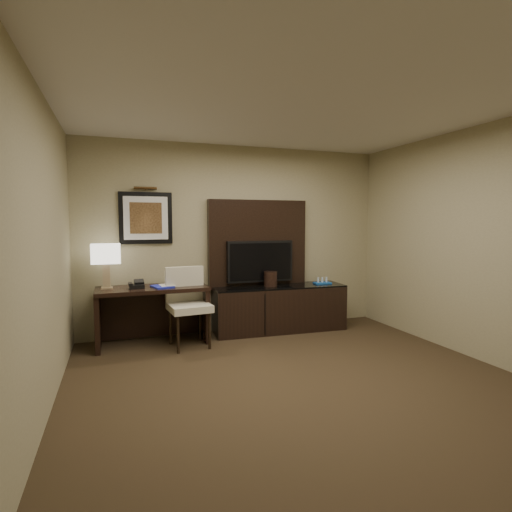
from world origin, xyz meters
name	(u,v)px	position (x,y,z in m)	size (l,w,h in m)	color
floor	(316,398)	(0.00, 0.00, -0.01)	(4.50, 5.00, 0.01)	#312416
ceiling	(320,93)	(0.00, 0.00, 2.70)	(4.50, 5.00, 0.01)	silver
wall_back	(237,239)	(0.00, 2.50, 1.35)	(4.50, 0.01, 2.70)	#998F67
wall_left	(31,258)	(-2.25, 0.00, 1.35)	(0.01, 5.00, 2.70)	#998F67
wall_right	(505,245)	(2.25, 0.00, 1.35)	(0.01, 5.00, 2.70)	#998F67
desk	(153,315)	(-1.26, 2.15, 0.38)	(1.41, 0.60, 0.75)	black
credenza	(279,308)	(0.55, 2.20, 0.33)	(1.93, 0.54, 0.67)	black
tv_wall_panel	(258,244)	(0.30, 2.44, 1.27)	(1.50, 0.12, 1.30)	black
tv	(260,261)	(0.30, 2.34, 1.02)	(1.00, 0.08, 0.60)	black
artwork	(146,218)	(-1.30, 2.48, 1.65)	(0.70, 0.04, 0.70)	black
picture_light	(145,188)	(-1.30, 2.44, 2.05)	(0.04, 0.04, 0.30)	#442D15
desk_chair	(189,306)	(-0.83, 1.87, 0.52)	(0.50, 0.58, 1.05)	beige
table_lamp	(106,267)	(-1.82, 2.21, 1.03)	(0.34, 0.19, 0.55)	tan
desk_phone	(137,285)	(-1.46, 2.11, 0.80)	(0.18, 0.16, 0.09)	black
blue_folder	(162,287)	(-1.14, 2.08, 0.76)	(0.23, 0.30, 0.02)	#1923A8
book	(160,278)	(-1.17, 2.11, 0.88)	(0.18, 0.02, 0.24)	#C2B699
water_bottle	(184,279)	(-0.84, 2.16, 0.84)	(0.06, 0.06, 0.17)	white
ice_bucket	(271,279)	(0.42, 2.21, 0.77)	(0.19, 0.19, 0.21)	black
minibar_tray	(322,281)	(1.25, 2.18, 0.71)	(0.25, 0.15, 0.09)	#1B5DB4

